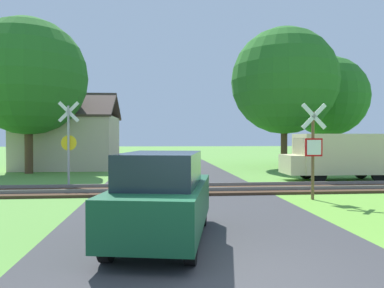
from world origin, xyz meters
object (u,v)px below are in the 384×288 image
mail_truck (338,155)px  tree_left (28,77)px  stop_sign_near (313,147)px  tree_far (328,97)px  parked_car (162,197)px  tree_right (284,81)px  house (69,140)px  crossing_sign_far (69,139)px

mail_truck → tree_left: bearing=73.4°
stop_sign_near → tree_far: bearing=-119.2°
stop_sign_near → parked_car: bearing=39.3°
tree_left → tree_far: bearing=15.4°
tree_far → tree_right: 5.93m
tree_left → mail_truck: tree_left is taller
house → tree_left: 5.14m
house → parked_car: (5.93, -18.04, -0.98)m
tree_right → mail_truck: bearing=-88.6°
crossing_sign_far → tree_left: (-3.65, 6.22, 3.54)m
tree_far → mail_truck: bearing=-113.1°
house → stop_sign_near: bearing=-49.5°
house → tree_far: tree_far is taller
tree_far → mail_truck: (-4.54, -10.66, -3.99)m
crossing_sign_far → tree_far: bearing=37.3°
stop_sign_near → tree_right: 13.43m
tree_right → stop_sign_near: bearing=-105.0°
stop_sign_near → tree_left: size_ratio=0.36×
stop_sign_near → house: bearing=-53.3°
crossing_sign_far → mail_truck: (12.32, 1.23, -0.77)m
tree_far → tree_right: bearing=-143.1°
stop_sign_near → tree_left: tree_left is taller
stop_sign_near → tree_left: 16.58m
stop_sign_near → crossing_sign_far: size_ratio=0.90×
tree_far → tree_left: 21.29m
mail_truck → parked_car: mail_truck is taller
house → tree_right: bearing=-3.2°
tree_far → house: bearing=-172.9°
tree_far → tree_left: bearing=-164.6°
house → mail_truck: (14.49, -8.28, -0.64)m
crossing_sign_far → parked_car: crossing_sign_far is taller
stop_sign_near → tree_left: (-12.48, 10.24, 3.77)m
crossing_sign_far → tree_left: 8.03m
tree_right → mail_truck: tree_right is taller
tree_left → mail_truck: size_ratio=1.80×
tree_left → parked_car: tree_left is taller
house → parked_car: bearing=-70.4°
tree_right → parked_car: (-8.38, -16.87, -4.93)m
parked_car → tree_left: bearing=127.7°
house → parked_car: house is taller
house → tree_left: size_ratio=0.73×
crossing_sign_far → tree_far: (16.87, 11.89, 3.22)m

